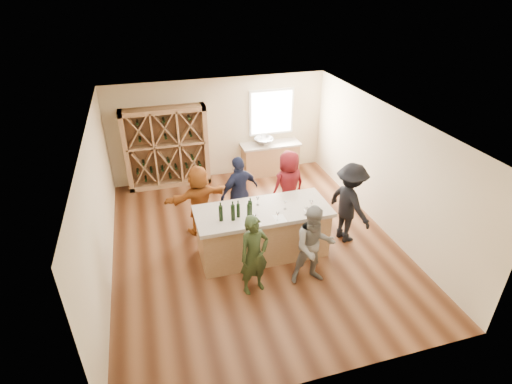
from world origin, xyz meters
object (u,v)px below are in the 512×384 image
object	(u,v)px
person_near_right	(314,246)
person_near_left	(254,255)
wine_rack	(167,148)
person_server	(350,203)
wine_bottle_e	(250,209)
person_far_right	(288,186)
wine_bottle_c	(238,211)
wine_bottle_d	(249,211)
sink	(264,141)
wine_bottle_a	(221,213)
tasting_counter_base	(263,233)
person_far_mid	(240,192)
wine_bottle_b	(233,213)
person_far_left	(200,200)

from	to	relation	value
person_near_right	person_near_left	bearing A→B (deg)	-177.29
wine_rack	person_server	xyz separation A→B (m)	(3.51, -3.68, -0.19)
wine_bottle_e	person_far_right	distance (m)	1.88
wine_bottle_c	wine_bottle_d	xyz separation A→B (m)	(0.19, -0.06, 0.00)
sink	wine_bottle_a	bearing A→B (deg)	-118.15
person_near_right	wine_bottle_a	bearing A→B (deg)	155.37
wine_bottle_e	person_far_right	size ratio (longest dim) A/B	0.18
person_near_left	person_server	xyz separation A→B (m)	(2.41, 1.00, 0.11)
tasting_counter_base	wine_bottle_c	size ratio (longest dim) A/B	9.19
wine_rack	person_near_left	world-z (taller)	wine_rack
wine_bottle_a	person_far_mid	bearing A→B (deg)	62.72
wine_rack	person_near_right	distance (m)	5.26
person_near_left	person_far_mid	bearing A→B (deg)	67.54
person_near_right	person_server	world-z (taller)	person_server
wine_bottle_b	person_near_left	distance (m)	0.94
wine_bottle_e	person_far_left	bearing A→B (deg)	121.06
sink	person_server	distance (m)	3.70
sink	tasting_counter_base	xyz separation A→B (m)	(-1.13, -3.61, -0.51)
wine_rack	wine_bottle_a	xyz separation A→B (m)	(0.69, -3.84, 0.14)
wine_bottle_e	person_near_right	xyz separation A→B (m)	(0.96, -0.93, -0.42)
wine_bottle_d	person_near_right	distance (m)	1.40
wine_bottle_d	person_far_right	bearing A→B (deg)	45.75
wine_bottle_b	wine_rack	bearing A→B (deg)	103.20
wine_bottle_b	person_server	xyz separation A→B (m)	(2.60, 0.20, -0.33)
wine_bottle_b	wine_bottle_d	size ratio (longest dim) A/B	1.13
wine_bottle_d	person_far_right	xyz separation A→B (m)	(1.33, 1.36, -0.37)
person_near_right	wine_bottle_c	bearing A→B (deg)	147.53
wine_bottle_d	wine_bottle_e	xyz separation A→B (m)	(0.04, 0.04, 0.01)
sink	wine_bottle_b	bearing A→B (deg)	-115.18
wine_bottle_e	person_near_right	size ratio (longest dim) A/B	0.19
sink	person_far_left	size ratio (longest dim) A/B	0.33
wine_bottle_c	person_server	world-z (taller)	person_server
person_server	wine_bottle_e	bearing A→B (deg)	80.32
tasting_counter_base	person_server	xyz separation A→B (m)	(1.94, -0.00, 0.41)
wine_bottle_b	tasting_counter_base	bearing A→B (deg)	16.99
wine_bottle_c	person_far_mid	size ratio (longest dim) A/B	0.16
wine_rack	person_far_mid	xyz separation A→B (m)	(1.38, -2.49, -0.23)
wine_bottle_d	person_near_right	size ratio (longest dim) A/B	0.18
wine_bottle_e	person_far_mid	size ratio (longest dim) A/B	0.18
sink	tasting_counter_base	distance (m)	3.82
wine_bottle_c	person_far_left	world-z (taller)	person_far_left
person_server	person_far_mid	size ratio (longest dim) A/B	1.05
person_far_right	person_server	bearing A→B (deg)	116.58
wine_bottle_c	wine_bottle_e	distance (m)	0.24
tasting_counter_base	wine_bottle_b	size ratio (longest dim) A/B	7.90
wine_bottle_c	person_near_right	xyz separation A→B (m)	(1.20, -0.95, -0.40)
tasting_counter_base	wine_bottle_b	world-z (taller)	wine_bottle_b
wine_bottle_a	person_near_right	world-z (taller)	person_near_right
sink	wine_bottle_d	world-z (taller)	wine_bottle_d
wine_bottle_c	person_server	xyz separation A→B (m)	(2.47, 0.12, -0.31)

